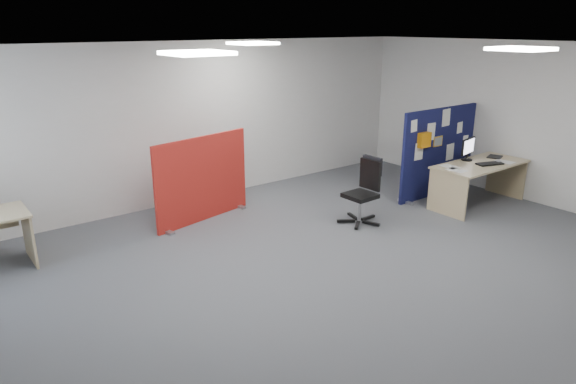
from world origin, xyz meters
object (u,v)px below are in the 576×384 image
monitor_main (468,148)px  red_divider (203,180)px  main_desk (477,173)px  office_chair (365,187)px  navy_divider (438,152)px

monitor_main → red_divider: bearing=143.3°
main_desk → office_chair: bearing=165.2°
red_divider → office_chair: 2.52m
navy_divider → red_divider: size_ratio=1.09×
navy_divider → office_chair: navy_divider is taller
main_desk → red_divider: size_ratio=1.01×
monitor_main → red_divider: 4.49m
main_desk → monitor_main: (-0.01, 0.22, 0.38)m
main_desk → monitor_main: bearing=93.1°
navy_divider → red_divider: (-3.94, 1.41, -0.14)m
monitor_main → red_divider: (-4.04, 1.93, -0.29)m
navy_divider → monitor_main: navy_divider is taller
office_chair → main_desk: bearing=-16.7°
navy_divider → main_desk: (0.12, -0.74, -0.23)m
red_divider → office_chair: (1.94, -1.60, -0.08)m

